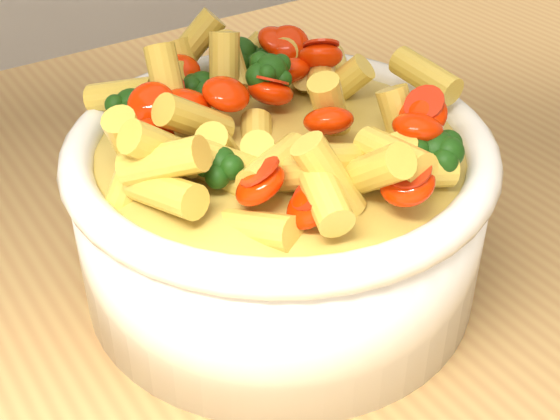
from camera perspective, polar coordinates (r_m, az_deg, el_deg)
table at (r=0.66m, az=2.03°, el=-8.37°), size 1.20×0.80×0.90m
serving_bowl at (r=0.51m, az=-0.00°, el=0.13°), size 0.27×0.27×0.12m
pasta_salad at (r=0.47m, az=-0.00°, el=7.30°), size 0.21×0.21×0.05m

